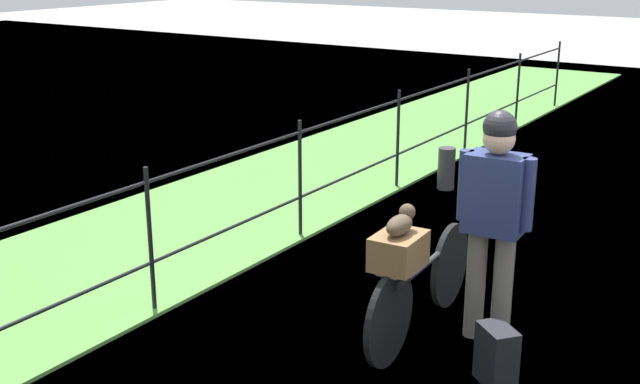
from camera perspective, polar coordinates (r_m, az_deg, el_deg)
ground_plane at (r=5.98m, az=11.66°, el=-10.21°), size 60.00×60.00×0.00m
grass_strip at (r=7.75m, az=-12.44°, el=-3.65°), size 27.00×2.40×0.03m
iron_fence at (r=6.82m, az=-6.25°, el=-0.31°), size 18.04×0.04×1.17m
bicycle_main at (r=5.82m, az=7.28°, el=-6.91°), size 1.77×0.18×0.67m
wooden_crate at (r=5.30m, az=5.69°, el=-4.23°), size 0.40×0.31×0.23m
terrier_dog at (r=5.26m, az=5.86°, el=-2.19°), size 0.32×0.15×0.18m
cyclist_person at (r=5.59m, az=12.46°, el=-1.07°), size 0.28×0.54×1.68m
backpack_on_paving at (r=5.32m, az=12.60°, el=-11.45°), size 0.32×0.33×0.40m
mooring_bollard at (r=9.39m, az=9.09°, el=1.69°), size 0.20×0.20×0.50m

